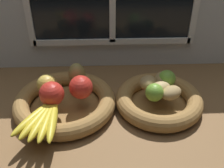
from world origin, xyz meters
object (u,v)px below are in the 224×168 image
object	(u,v)px
fruit_bowl_left	(65,102)
apple_red_front	(52,94)
apple_red_right	(81,87)
pear_brown	(77,74)
potato_small	(171,93)
potato_oblong	(148,83)
potato_large	(160,87)
chili_pepper	(161,89)
banana_bunch_front	(44,118)
apple_golden_left	(47,84)
potato_back	(163,79)
lime_far	(167,79)
fruit_bowl_right	(158,99)
lime_near	(154,92)

from	to	relation	value
fruit_bowl_left	apple_red_front	world-z (taller)	apple_red_front
apple_red_right	pear_brown	size ratio (longest dim) A/B	0.94
potato_small	potato_oblong	bearing A→B (deg)	138.58
potato_large	chili_pepper	size ratio (longest dim) A/B	0.58
banana_bunch_front	apple_golden_left	bearing A→B (deg)	94.44
banana_bunch_front	potato_back	bearing A→B (deg)	24.23
potato_large	potato_small	bearing A→B (deg)	-45.00
potato_small	potato_large	bearing A→B (deg)	135.00
apple_golden_left	potato_large	world-z (taller)	apple_golden_left
banana_bunch_front	lime_far	xyz separation A→B (cm)	(39.98, 17.02, 1.66)
fruit_bowl_right	chili_pepper	xyz separation A→B (cm)	(0.51, 0.39, 4.07)
banana_bunch_front	apple_red_right	bearing A→B (deg)	48.25
potato_oblong	apple_golden_left	bearing A→B (deg)	-178.18
fruit_bowl_right	apple_red_right	distance (cm)	27.39
apple_red_front	potato_small	bearing A→B (deg)	2.27
apple_golden_left	lime_far	bearing A→B (deg)	3.02
lime_near	chili_pepper	world-z (taller)	lime_near
banana_bunch_front	potato_small	world-z (taller)	potato_small
fruit_bowl_right	potato_back	bearing A→B (deg)	65.56
potato_large	lime_near	size ratio (longest dim) A/B	1.21
lime_near	potato_small	bearing A→B (deg)	6.67
potato_oblong	potato_small	bearing A→B (deg)	-41.42
pear_brown	banana_bunch_front	xyz separation A→B (cm)	(-8.73, -19.21, -2.79)
apple_red_front	potato_back	world-z (taller)	apple_red_front
fruit_bowl_left	potato_large	bearing A→B (deg)	0.00
pear_brown	lime_far	distance (cm)	31.35
apple_golden_left	banana_bunch_front	world-z (taller)	apple_golden_left
banana_bunch_front	potato_oblong	size ratio (longest dim) A/B	3.12
fruit_bowl_left	fruit_bowl_right	size ratio (longest dim) A/B	1.16
potato_large	potato_small	xyz separation A→B (cm)	(3.19, -3.19, -0.02)
apple_golden_left	potato_oblong	world-z (taller)	apple_golden_left
pear_brown	lime_far	world-z (taller)	pear_brown
fruit_bowl_left	fruit_bowl_right	xyz separation A→B (cm)	(32.45, 0.00, 0.01)
potato_back	potato_oblong	xyz separation A→B (cm)	(-5.58, -1.59, -0.16)
potato_back	chili_pepper	distance (cm)	4.47
banana_bunch_front	potato_oblong	world-z (taller)	potato_oblong
banana_bunch_front	lime_far	distance (cm)	43.48
apple_red_right	potato_oblong	distance (cm)	23.32
potato_large	chili_pepper	bearing A→B (deg)	36.89
banana_bunch_front	fruit_bowl_left	bearing A→B (deg)	71.01
fruit_bowl_left	potato_back	bearing A→B (deg)	7.25
fruit_bowl_left	lime_near	world-z (taller)	lime_near
potato_oblong	potato_small	size ratio (longest dim) A/B	0.86
fruit_bowl_right	potato_back	xyz separation A→B (cm)	(1.99, 4.38, 5.43)
fruit_bowl_left	banana_bunch_front	bearing A→B (deg)	-108.99
apple_golden_left	apple_red_right	xyz separation A→B (cm)	(11.66, -3.07, 0.61)
fruit_bowl_right	banana_bunch_front	xyz separation A→B (cm)	(-36.97, -13.16, 4.39)
pear_brown	potato_back	world-z (taller)	pear_brown
fruit_bowl_left	lime_near	size ratio (longest dim) A/B	5.82
apple_red_right	pear_brown	world-z (taller)	pear_brown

